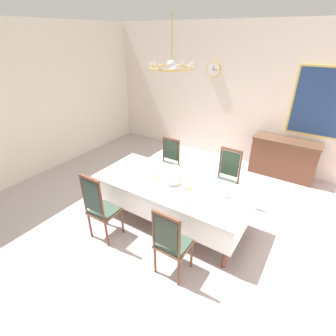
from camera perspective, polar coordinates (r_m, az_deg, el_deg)
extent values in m
cube|color=#BAADAB|center=(4.67, 0.19, -12.19)|extent=(7.16, 6.27, 0.04)
cube|color=silver|center=(6.59, 15.92, 15.35)|extent=(7.16, 0.08, 3.29)
cube|color=silver|center=(6.44, -28.73, 12.71)|extent=(0.08, 6.27, 3.29)
cylinder|color=brown|center=(4.85, -14.63, -5.76)|extent=(0.07, 0.07, 0.74)
cylinder|color=brown|center=(3.77, 13.08, -17.22)|extent=(0.07, 0.07, 0.74)
cylinder|color=brown|center=(5.40, -7.62, -1.25)|extent=(0.07, 0.07, 0.74)
cylinder|color=brown|center=(4.45, 17.47, -9.65)|extent=(0.07, 0.07, 0.74)
cube|color=brown|center=(4.28, 0.67, -4.34)|extent=(2.50, 1.00, 0.08)
cube|color=brown|center=(4.25, 0.67, -3.72)|extent=(2.62, 1.12, 0.03)
cube|color=white|center=(4.24, 0.67, -3.53)|extent=(2.64, 1.14, 0.00)
cube|color=white|center=(3.99, -3.76, -9.76)|extent=(2.64, 0.00, 0.43)
cube|color=white|center=(4.77, 4.29, -2.71)|extent=(2.64, 0.00, 0.43)
cube|color=white|center=(5.08, -11.96, -1.24)|extent=(0.00, 1.14, 0.43)
cube|color=white|center=(3.96, 17.26, -11.52)|extent=(0.00, 1.14, 0.43)
cylinder|color=brown|center=(4.58, -13.88, -9.98)|extent=(0.04, 0.04, 0.48)
cylinder|color=brown|center=(4.36, -10.31, -11.82)|extent=(0.04, 0.04, 0.48)
cylinder|color=brown|center=(4.41, -17.27, -12.28)|extent=(0.04, 0.04, 0.48)
cylinder|color=brown|center=(4.18, -13.72, -14.36)|extent=(0.04, 0.04, 0.48)
cube|color=brown|center=(4.22, -14.20, -9.46)|extent=(0.44, 0.42, 0.02)
cube|color=#36493B|center=(4.21, -14.24, -9.20)|extent=(0.40, 0.38, 0.02)
cylinder|color=brown|center=(4.05, -18.64, -5.71)|extent=(0.03, 0.03, 0.69)
cylinder|color=brown|center=(3.79, -14.83, -7.64)|extent=(0.03, 0.03, 0.69)
cube|color=#34453D|center=(3.90, -16.87, -6.23)|extent=(0.34, 0.02, 0.53)
cube|color=brown|center=(3.74, -17.54, -2.27)|extent=(0.40, 0.04, 0.04)
cylinder|color=brown|center=(5.27, 0.25, -3.44)|extent=(0.04, 0.04, 0.48)
cylinder|color=brown|center=(5.46, -3.11, -2.28)|extent=(0.04, 0.04, 0.48)
cylinder|color=brown|center=(5.53, 2.27, -1.78)|extent=(0.04, 0.04, 0.48)
cylinder|color=brown|center=(5.71, -1.00, -0.74)|extent=(0.04, 0.04, 0.48)
cube|color=brown|center=(5.37, -0.41, 0.28)|extent=(0.44, 0.42, 0.02)
cube|color=#36493B|center=(5.35, -0.41, 0.51)|extent=(0.40, 0.38, 0.02)
cylinder|color=brown|center=(5.29, 2.48, 3.33)|extent=(0.03, 0.03, 0.56)
cylinder|color=brown|center=(5.48, -1.03, 4.27)|extent=(0.03, 0.03, 0.56)
cube|color=#344A39|center=(5.37, 0.70, 4.08)|extent=(0.34, 0.02, 0.42)
cube|color=brown|center=(5.27, 0.71, 6.56)|extent=(0.40, 0.04, 0.04)
cylinder|color=brown|center=(3.92, 0.26, -16.82)|extent=(0.04, 0.04, 0.48)
cylinder|color=brown|center=(3.79, 5.37, -18.97)|extent=(0.04, 0.04, 0.48)
cylinder|color=brown|center=(3.72, -2.94, -20.10)|extent=(0.04, 0.04, 0.48)
cylinder|color=brown|center=(3.58, 2.42, -22.59)|extent=(0.04, 0.04, 0.48)
cube|color=brown|center=(3.56, 1.32, -16.87)|extent=(0.44, 0.42, 0.02)
cube|color=#36493B|center=(3.54, 1.32, -16.59)|extent=(0.40, 0.38, 0.02)
cylinder|color=brown|center=(3.31, -3.36, -13.71)|extent=(0.03, 0.03, 0.60)
cylinder|color=brown|center=(3.16, 2.62, -16.31)|extent=(0.03, 0.03, 0.60)
cube|color=#3B4639|center=(3.21, -0.47, -14.61)|extent=(0.34, 0.02, 0.45)
cube|color=brown|center=(3.03, -0.49, -10.89)|extent=(0.40, 0.04, 0.04)
cylinder|color=brown|center=(4.81, 13.61, -7.83)|extent=(0.04, 0.04, 0.48)
cylinder|color=brown|center=(4.91, 9.47, -6.51)|extent=(0.04, 0.04, 0.48)
cylinder|color=brown|center=(5.10, 15.06, -5.76)|extent=(0.04, 0.04, 0.48)
cylinder|color=brown|center=(5.20, 11.13, -4.57)|extent=(0.04, 0.04, 0.48)
cube|color=brown|center=(4.87, 12.62, -3.70)|extent=(0.44, 0.42, 0.02)
cube|color=#36493B|center=(4.85, 12.65, -3.45)|extent=(0.40, 0.38, 0.02)
cylinder|color=brown|center=(4.82, 16.01, 0.01)|extent=(0.03, 0.03, 0.63)
cylinder|color=brown|center=(4.92, 11.74, 1.19)|extent=(0.03, 0.03, 0.63)
cube|color=#324B36|center=(4.85, 13.89, 0.94)|extent=(0.34, 0.02, 0.48)
cube|color=brown|center=(4.73, 14.29, 4.00)|extent=(0.40, 0.04, 0.04)
cylinder|color=white|center=(4.22, 1.09, -3.53)|extent=(0.14, 0.14, 0.02)
ellipsoid|color=white|center=(4.18, 1.10, -2.73)|extent=(0.26, 0.26, 0.12)
ellipsoid|color=white|center=(4.15, 1.11, -1.91)|extent=(0.24, 0.24, 0.09)
sphere|color=#427451|center=(4.12, 1.12, -1.30)|extent=(0.03, 0.03, 0.03)
cylinder|color=gold|center=(4.40, -3.11, -2.12)|extent=(0.07, 0.07, 0.02)
cylinder|color=gold|center=(4.34, -3.15, -0.68)|extent=(0.02, 0.02, 0.24)
cone|color=gold|center=(4.28, -3.19, 0.78)|extent=(0.04, 0.04, 0.02)
cylinder|color=silver|center=(4.25, -3.22, 1.49)|extent=(0.02, 0.02, 0.10)
cylinder|color=gold|center=(4.09, 4.75, -4.78)|extent=(0.07, 0.07, 0.02)
cylinder|color=gold|center=(4.02, 4.83, -3.15)|extent=(0.02, 0.02, 0.26)
cone|color=gold|center=(3.95, 4.91, -1.48)|extent=(0.04, 0.04, 0.02)
cylinder|color=silver|center=(3.92, 4.94, -0.72)|extent=(0.02, 0.02, 0.10)
cylinder|color=white|center=(3.72, 2.89, -8.36)|extent=(0.14, 0.14, 0.03)
cylinder|color=white|center=(3.72, 2.90, -8.30)|extent=(0.12, 0.12, 0.02)
torus|color=#427451|center=(3.71, 2.90, -8.21)|extent=(0.14, 0.14, 0.01)
cylinder|color=white|center=(4.66, 1.59, -0.02)|extent=(0.19, 0.19, 0.05)
cylinder|color=white|center=(4.66, 1.59, 0.06)|extent=(0.15, 0.15, 0.03)
torus|color=#427451|center=(4.65, 1.59, 0.20)|extent=(0.18, 0.18, 0.01)
cube|color=gold|center=(3.66, 4.09, -9.32)|extent=(0.03, 0.14, 0.00)
ellipsoid|color=gold|center=(3.73, 4.53, -8.56)|extent=(0.03, 0.05, 0.01)
cube|color=gold|center=(4.71, -0.01, 0.02)|extent=(0.04, 0.14, 0.00)
ellipsoid|color=gold|center=(4.76, 0.72, 0.38)|extent=(0.03, 0.05, 0.01)
cube|color=brown|center=(6.41, 24.62, 1.94)|extent=(1.40, 0.44, 0.88)
cube|color=brown|center=(6.24, 25.44, 5.65)|extent=(1.44, 0.48, 0.02)
cube|color=brown|center=(6.59, 27.91, 1.88)|extent=(0.59, 0.01, 0.70)
cube|color=brown|center=(6.66, 22.08, 3.42)|extent=(0.59, 0.01, 0.70)
cylinder|color=#D1B251|center=(6.67, 10.33, 21.12)|extent=(0.35, 0.05, 0.35)
cylinder|color=white|center=(6.65, 10.23, 21.11)|extent=(0.31, 0.01, 0.31)
cube|color=black|center=(6.64, 10.24, 21.44)|extent=(0.01, 0.00, 0.09)
cube|color=black|center=(6.63, 10.60, 21.05)|extent=(0.13, 0.00, 0.01)
cube|color=#D1B251|center=(6.23, 31.38, 12.51)|extent=(1.12, 0.04, 1.44)
cube|color=navy|center=(6.21, 31.37, 12.47)|extent=(1.04, 0.01, 1.36)
cylinder|color=gold|center=(3.60, 0.89, 27.16)|extent=(0.02, 0.02, 0.60)
sphere|color=white|center=(3.62, 0.85, 22.40)|extent=(0.12, 0.12, 0.12)
torus|color=gold|center=(3.62, 0.85, 21.78)|extent=(0.60, 0.60, 0.02)
cylinder|color=silver|center=(3.47, 5.20, 22.05)|extent=(0.04, 0.04, 0.06)
cylinder|color=silver|center=(3.69, 5.59, 22.41)|extent=(0.04, 0.04, 0.06)
cylinder|color=silver|center=(3.87, 3.33, 22.75)|extent=(0.04, 0.04, 0.06)
cylinder|color=silver|center=(3.90, -0.17, 22.84)|extent=(0.04, 0.04, 0.06)
cylinder|color=silver|center=(3.78, -3.17, 22.63)|extent=(0.04, 0.04, 0.06)
cylinder|color=silver|center=(3.57, -4.05, 22.26)|extent=(0.04, 0.04, 0.06)
cylinder|color=silver|center=(3.38, -1.97, 21.96)|extent=(0.04, 0.04, 0.06)
cylinder|color=silver|center=(3.34, 2.03, 21.89)|extent=(0.04, 0.04, 0.06)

